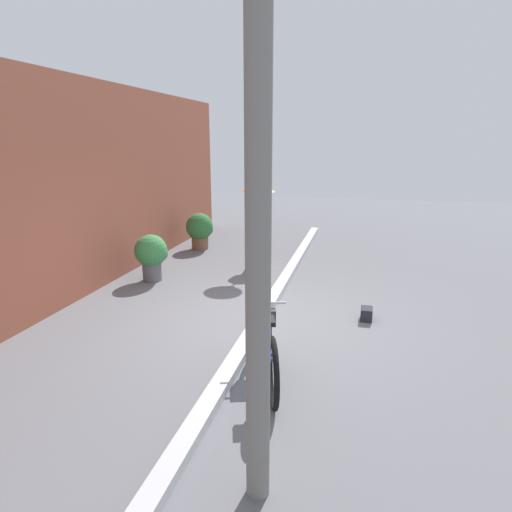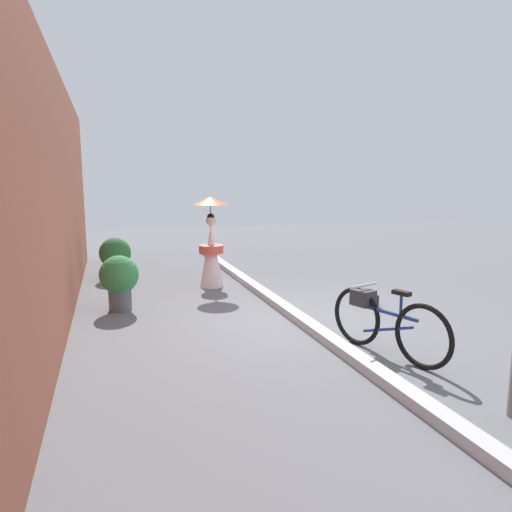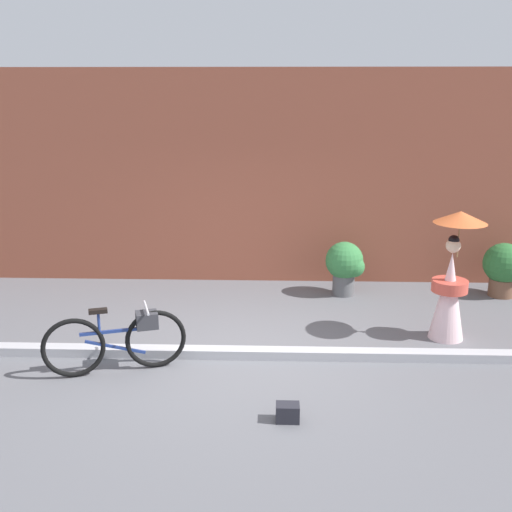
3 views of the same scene
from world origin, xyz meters
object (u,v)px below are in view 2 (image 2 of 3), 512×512
object	(u,v)px
person_with_parasol	(211,244)
potted_plant_small	(120,278)
backpack_on_pavement	(371,299)
potted_plant_by_door	(116,256)
bicycle_near_officer	(384,321)

from	to	relation	value
person_with_parasol	potted_plant_small	world-z (taller)	person_with_parasol
potted_plant_small	backpack_on_pavement	xyz separation A→B (m)	(-1.02, -4.09, -0.43)
person_with_parasol	backpack_on_pavement	bearing A→B (deg)	-134.63
potted_plant_small	backpack_on_pavement	size ratio (longest dim) A/B	3.66
person_with_parasol	backpack_on_pavement	world-z (taller)	person_with_parasol
person_with_parasol	potted_plant_by_door	size ratio (longest dim) A/B	1.99
person_with_parasol	potted_plant_by_door	xyz separation A→B (m)	(1.41, 1.82, -0.36)
potted_plant_by_door	backpack_on_pavement	xyz separation A→B (m)	(-3.67, -4.11, -0.41)
bicycle_near_officer	potted_plant_small	size ratio (longest dim) A/B	1.83
bicycle_near_officer	potted_plant_by_door	bearing A→B (deg)	27.80
bicycle_near_officer	potted_plant_by_door	size ratio (longest dim) A/B	1.84
person_with_parasol	potted_plant_by_door	bearing A→B (deg)	52.20
backpack_on_pavement	potted_plant_by_door	bearing A→B (deg)	48.22
potted_plant_by_door	backpack_on_pavement	bearing A→B (deg)	-131.78
bicycle_near_officer	person_with_parasol	size ratio (longest dim) A/B	0.92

